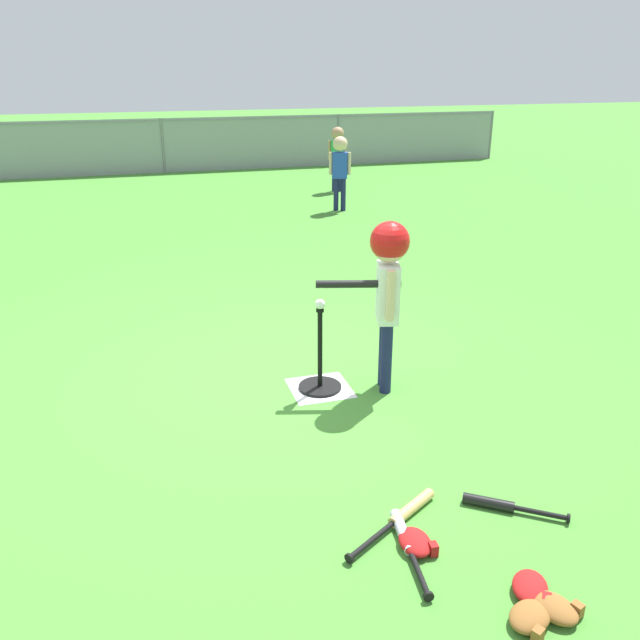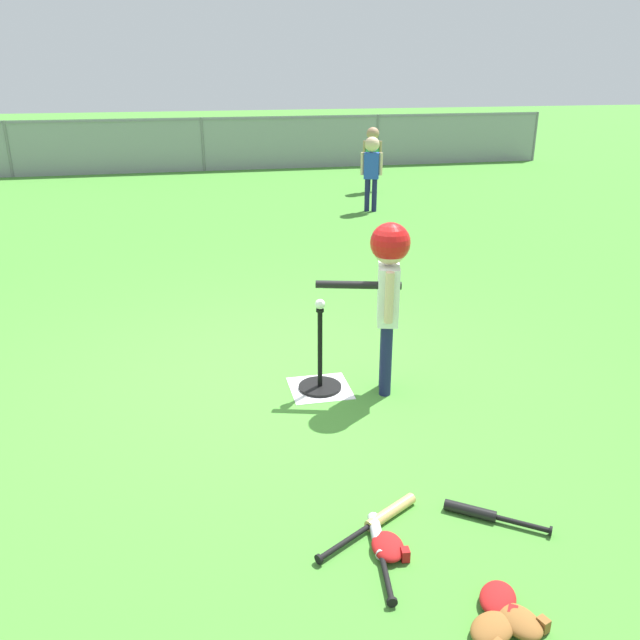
{
  "view_description": "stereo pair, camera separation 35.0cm",
  "coord_description": "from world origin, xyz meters",
  "px_view_note": "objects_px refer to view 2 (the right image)",
  "views": [
    {
      "loc": [
        -0.93,
        -4.43,
        2.27
      ],
      "look_at": [
        0.32,
        -0.23,
        0.55
      ],
      "focal_mm": 36.93,
      "sensor_mm": 36.0,
      "label": 1
    },
    {
      "loc": [
        -0.6,
        -4.51,
        2.27
      ],
      "look_at": [
        0.32,
        -0.23,
        0.55
      ],
      "focal_mm": 36.93,
      "sensor_mm": 36.0,
      "label": 2
    }
  ],
  "objects_px": {
    "glove_tossed_aside": "(389,547)",
    "spare_bat_silver": "(379,544)",
    "glove_outfield_drop": "(492,630)",
    "batter_child": "(388,274)",
    "baseball_on_tee": "(320,304)",
    "batting_tee": "(320,377)",
    "fielder_near_left": "(372,164)",
    "fielder_near_right": "(372,151)",
    "glove_by_plate": "(498,599)",
    "glove_near_bats": "(521,622)",
    "spare_bat_black": "(481,513)",
    "spare_bat_wood": "(381,518)"
  },
  "relations": [
    {
      "from": "batter_child",
      "to": "glove_near_bats",
      "type": "xyz_separation_m",
      "value": [
        -0.08,
        -2.24,
        -0.87
      ]
    },
    {
      "from": "batter_child",
      "to": "spare_bat_silver",
      "type": "xyz_separation_m",
      "value": [
        -0.53,
        -1.63,
        -0.87
      ]
    },
    {
      "from": "batter_child",
      "to": "fielder_near_right",
      "type": "bearing_deg",
      "value": 74.4
    },
    {
      "from": "baseball_on_tee",
      "to": "spare_bat_black",
      "type": "relative_size",
      "value": 0.15
    },
    {
      "from": "glove_near_bats",
      "to": "fielder_near_right",
      "type": "bearing_deg",
      "value": 77.33
    },
    {
      "from": "spare_bat_black",
      "to": "glove_near_bats",
      "type": "relative_size",
      "value": 1.85
    },
    {
      "from": "fielder_near_right",
      "to": "spare_bat_black",
      "type": "relative_size",
      "value": 2.4
    },
    {
      "from": "glove_tossed_aside",
      "to": "glove_outfield_drop",
      "type": "distance_m",
      "value": 0.64
    },
    {
      "from": "glove_by_plate",
      "to": "glove_near_bats",
      "type": "distance_m",
      "value": 0.14
    },
    {
      "from": "spare_bat_silver",
      "to": "glove_outfield_drop",
      "type": "distance_m",
      "value": 0.69
    },
    {
      "from": "spare_bat_silver",
      "to": "glove_by_plate",
      "type": "height_order",
      "value": "glove_by_plate"
    },
    {
      "from": "fielder_near_left",
      "to": "fielder_near_right",
      "type": "height_order",
      "value": "fielder_near_left"
    },
    {
      "from": "spare_bat_black",
      "to": "glove_outfield_drop",
      "type": "distance_m",
      "value": 0.79
    },
    {
      "from": "batting_tee",
      "to": "spare_bat_wood",
      "type": "relative_size",
      "value": 1.0
    },
    {
      "from": "glove_outfield_drop",
      "to": "batting_tee",
      "type": "bearing_deg",
      "value": 95.71
    },
    {
      "from": "batter_child",
      "to": "glove_tossed_aside",
      "type": "distance_m",
      "value": 1.95
    },
    {
      "from": "glove_tossed_aside",
      "to": "baseball_on_tee",
      "type": "bearing_deg",
      "value": 88.81
    },
    {
      "from": "baseball_on_tee",
      "to": "spare_bat_black",
      "type": "distance_m",
      "value": 1.84
    },
    {
      "from": "glove_near_bats",
      "to": "glove_tossed_aside",
      "type": "height_order",
      "value": "same"
    },
    {
      "from": "fielder_near_left",
      "to": "batting_tee",
      "type": "bearing_deg",
      "value": -109.59
    },
    {
      "from": "batter_child",
      "to": "spare_bat_silver",
      "type": "relative_size",
      "value": 2.11
    },
    {
      "from": "glove_tossed_aside",
      "to": "spare_bat_silver",
      "type": "bearing_deg",
      "value": 137.58
    },
    {
      "from": "glove_outfield_drop",
      "to": "batter_child",
      "type": "bearing_deg",
      "value": 84.45
    },
    {
      "from": "batting_tee",
      "to": "glove_tossed_aside",
      "type": "height_order",
      "value": "batting_tee"
    },
    {
      "from": "batter_child",
      "to": "glove_by_plate",
      "type": "distance_m",
      "value": 2.27
    },
    {
      "from": "baseball_on_tee",
      "to": "spare_bat_silver",
      "type": "xyz_separation_m",
      "value": [
        -0.08,
        -1.76,
        -0.64
      ]
    },
    {
      "from": "baseball_on_tee",
      "to": "glove_outfield_drop",
      "type": "relative_size",
      "value": 0.27
    },
    {
      "from": "fielder_near_left",
      "to": "spare_bat_wood",
      "type": "bearing_deg",
      "value": -105.75
    },
    {
      "from": "spare_bat_silver",
      "to": "glove_by_plate",
      "type": "xyz_separation_m",
      "value": [
        0.42,
        -0.46,
        0.01
      ]
    },
    {
      "from": "fielder_near_left",
      "to": "glove_tossed_aside",
      "type": "height_order",
      "value": "fielder_near_left"
    },
    {
      "from": "batter_child",
      "to": "glove_near_bats",
      "type": "distance_m",
      "value": 2.4
    },
    {
      "from": "fielder_near_left",
      "to": "fielder_near_right",
      "type": "bearing_deg",
      "value": 73.23
    },
    {
      "from": "batting_tee",
      "to": "glove_tossed_aside",
      "type": "relative_size",
      "value": 2.72
    },
    {
      "from": "fielder_near_left",
      "to": "fielder_near_right",
      "type": "relative_size",
      "value": 1.01
    },
    {
      "from": "spare_bat_silver",
      "to": "batter_child",
      "type": "bearing_deg",
      "value": 71.96
    },
    {
      "from": "batting_tee",
      "to": "glove_outfield_drop",
      "type": "relative_size",
      "value": 2.35
    },
    {
      "from": "spare_bat_silver",
      "to": "spare_bat_black",
      "type": "bearing_deg",
      "value": 10.77
    },
    {
      "from": "spare_bat_black",
      "to": "glove_near_bats",
      "type": "height_order",
      "value": "glove_near_bats"
    },
    {
      "from": "batting_tee",
      "to": "glove_near_bats",
      "type": "height_order",
      "value": "batting_tee"
    },
    {
      "from": "fielder_near_left",
      "to": "glove_near_bats",
      "type": "distance_m",
      "value": 8.52
    },
    {
      "from": "batting_tee",
      "to": "spare_bat_wood",
      "type": "bearing_deg",
      "value": -90.15
    },
    {
      "from": "fielder_near_right",
      "to": "spare_bat_silver",
      "type": "height_order",
      "value": "fielder_near_right"
    },
    {
      "from": "glove_by_plate",
      "to": "glove_tossed_aside",
      "type": "bearing_deg",
      "value": 131.31
    },
    {
      "from": "batting_tee",
      "to": "spare_bat_silver",
      "type": "height_order",
      "value": "batting_tee"
    },
    {
      "from": "spare_bat_wood",
      "to": "spare_bat_black",
      "type": "xyz_separation_m",
      "value": [
        0.53,
        -0.08,
        -0.0
      ]
    },
    {
      "from": "spare_bat_black",
      "to": "batter_child",
      "type": "bearing_deg",
      "value": 92.72
    },
    {
      "from": "baseball_on_tee",
      "to": "spare_bat_black",
      "type": "height_order",
      "value": "baseball_on_tee"
    },
    {
      "from": "glove_near_bats",
      "to": "glove_by_plate",
      "type": "bearing_deg",
      "value": 104.23
    },
    {
      "from": "spare_bat_black",
      "to": "baseball_on_tee",
      "type": "bearing_deg",
      "value": 107.81
    },
    {
      "from": "spare_bat_black",
      "to": "glove_tossed_aside",
      "type": "relative_size",
      "value": 2.08
    }
  ]
}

